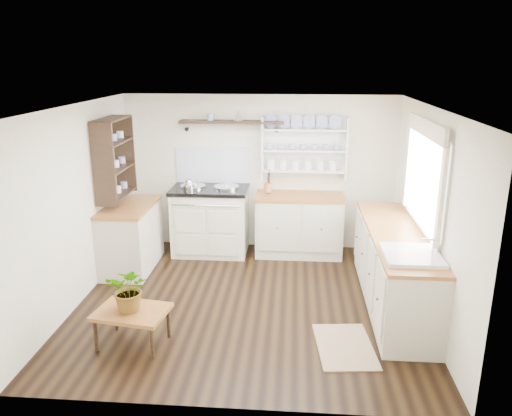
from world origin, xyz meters
name	(u,v)px	position (x,y,z in m)	size (l,w,h in m)	color
floor	(248,302)	(0.00, 0.00, 0.00)	(4.00, 3.80, 0.01)	black
wall_back	(260,173)	(0.00, 1.90, 1.15)	(4.00, 0.02, 2.30)	silver
wall_right	(428,214)	(2.00, 0.00, 1.15)	(0.02, 3.80, 2.30)	silver
wall_left	(77,206)	(-2.00, 0.00, 1.15)	(0.02, 3.80, 2.30)	silver
ceiling	(247,107)	(0.00, 0.00, 2.30)	(4.00, 3.80, 0.01)	white
window	(424,174)	(1.95, 0.15, 1.56)	(0.08, 1.55, 1.22)	white
aga_cooker	(211,220)	(-0.71, 1.57, 0.50)	(1.11, 0.77, 1.02)	silver
back_cabinets	(299,224)	(0.60, 1.60, 0.46)	(1.27, 0.63, 0.90)	beige
right_cabinets	(394,267)	(1.70, 0.10, 0.46)	(0.62, 2.43, 0.90)	beige
belfast_sink	(411,266)	(1.70, -0.65, 0.80)	(0.55, 0.60, 0.45)	white
left_cabinets	(131,236)	(-1.70, 0.90, 0.46)	(0.62, 1.13, 0.90)	beige
plate_rack	(304,147)	(0.65, 1.86, 1.56)	(1.20, 0.22, 0.90)	white
high_shelf	(231,123)	(-0.40, 1.78, 1.91)	(1.50, 0.29, 0.16)	black
left_shelving	(114,157)	(-1.84, 0.90, 1.55)	(0.28, 0.80, 1.05)	black
kettle	(189,186)	(-0.99, 1.45, 1.04)	(0.18, 0.18, 0.22)	silver
utensil_crock	(268,188)	(0.14, 1.68, 0.98)	(0.12, 0.12, 0.14)	#A55F3C
center_table	(132,314)	(-1.08, -1.00, 0.34)	(0.77, 0.60, 0.38)	brown
potted_plant	(130,289)	(-1.08, -1.00, 0.61)	(0.42, 0.36, 0.47)	#3F7233
floor_rug	(345,346)	(1.06, -0.90, 0.01)	(0.55, 0.85, 0.02)	brown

